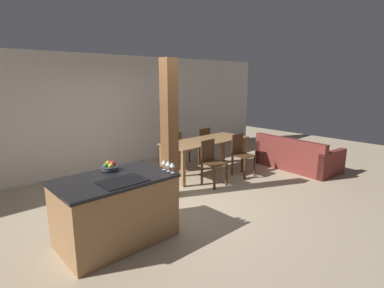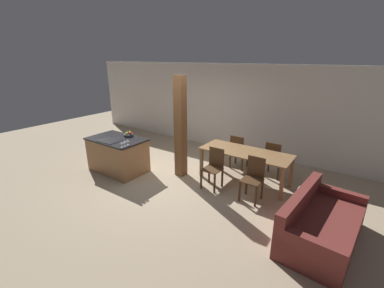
{
  "view_description": "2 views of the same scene",
  "coord_description": "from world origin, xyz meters",
  "px_view_note": "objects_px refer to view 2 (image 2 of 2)",
  "views": [
    {
      "loc": [
        -3.09,
        -3.84,
        2.15
      ],
      "look_at": [
        0.6,
        0.2,
        0.95
      ],
      "focal_mm": 28.0,
      "sensor_mm": 36.0,
      "label": 1
    },
    {
      "loc": [
        3.86,
        -4.46,
        2.9
      ],
      "look_at": [
        0.6,
        0.2,
        0.95
      ],
      "focal_mm": 24.0,
      "sensor_mm": 36.0,
      "label": 2
    }
  ],
  "objects_px": {
    "fruit_bowl": "(129,134)",
    "wine_glass_near": "(121,143)",
    "wine_glass_middle": "(125,142)",
    "dining_chair_far_right": "(273,159)",
    "wine_glass_far": "(128,141)",
    "dining_chair_near_left": "(214,167)",
    "timber_post": "(180,128)",
    "dining_table": "(245,155)",
    "couch": "(320,225)",
    "dining_chair_near_right": "(253,178)",
    "kitchen_island": "(118,155)",
    "dining_chair_far_left": "(238,151)"
  },
  "relations": [
    {
      "from": "dining_table",
      "to": "wine_glass_near",
      "type": "bearing_deg",
      "value": -144.03
    },
    {
      "from": "dining_chair_far_right",
      "to": "couch",
      "type": "bearing_deg",
      "value": 126.97
    },
    {
      "from": "fruit_bowl",
      "to": "timber_post",
      "type": "distance_m",
      "value": 1.5
    },
    {
      "from": "wine_glass_far",
      "to": "dining_chair_far_left",
      "type": "relative_size",
      "value": 0.16
    },
    {
      "from": "wine_glass_middle",
      "to": "dining_table",
      "type": "relative_size",
      "value": 0.07
    },
    {
      "from": "kitchen_island",
      "to": "wine_glass_far",
      "type": "height_order",
      "value": "wine_glass_far"
    },
    {
      "from": "fruit_bowl",
      "to": "wine_glass_near",
      "type": "relative_size",
      "value": 1.65
    },
    {
      "from": "wine_glass_far",
      "to": "dining_chair_near_left",
      "type": "height_order",
      "value": "wine_glass_far"
    },
    {
      "from": "fruit_bowl",
      "to": "wine_glass_middle",
      "type": "height_order",
      "value": "wine_glass_middle"
    },
    {
      "from": "dining_table",
      "to": "dining_chair_far_right",
      "type": "bearing_deg",
      "value": 53.63
    },
    {
      "from": "wine_glass_middle",
      "to": "couch",
      "type": "bearing_deg",
      "value": 4.94
    },
    {
      "from": "dining_chair_far_right",
      "to": "timber_post",
      "type": "height_order",
      "value": "timber_post"
    },
    {
      "from": "timber_post",
      "to": "dining_table",
      "type": "bearing_deg",
      "value": 20.59
    },
    {
      "from": "wine_glass_middle",
      "to": "couch",
      "type": "xyz_separation_m",
      "value": [
        4.24,
        0.37,
        -0.74
      ]
    },
    {
      "from": "wine_glass_middle",
      "to": "dining_chair_far_right",
      "type": "relative_size",
      "value": 0.16
    },
    {
      "from": "dining_table",
      "to": "couch",
      "type": "bearing_deg",
      "value": -33.1
    },
    {
      "from": "fruit_bowl",
      "to": "wine_glass_near",
      "type": "distance_m",
      "value": 0.9
    },
    {
      "from": "kitchen_island",
      "to": "dining_chair_near_left",
      "type": "height_order",
      "value": "dining_chair_near_left"
    },
    {
      "from": "dining_chair_near_left",
      "to": "dining_chair_near_right",
      "type": "relative_size",
      "value": 1.0
    },
    {
      "from": "wine_glass_far",
      "to": "dining_chair_near_right",
      "type": "xyz_separation_m",
      "value": [
        2.82,
        0.86,
        -0.52
      ]
    },
    {
      "from": "wine_glass_near",
      "to": "dining_chair_near_left",
      "type": "height_order",
      "value": "wine_glass_near"
    },
    {
      "from": "dining_chair_near_left",
      "to": "dining_chair_far_right",
      "type": "height_order",
      "value": "same"
    },
    {
      "from": "wine_glass_far",
      "to": "timber_post",
      "type": "distance_m",
      "value": 1.3
    },
    {
      "from": "wine_glass_far",
      "to": "dining_chair_far_right",
      "type": "relative_size",
      "value": 0.16
    },
    {
      "from": "timber_post",
      "to": "wine_glass_near",
      "type": "bearing_deg",
      "value": -126.71
    },
    {
      "from": "wine_glass_near",
      "to": "dining_table",
      "type": "bearing_deg",
      "value": 35.97
    },
    {
      "from": "kitchen_island",
      "to": "dining_chair_far_left",
      "type": "distance_m",
      "value": 3.2
    },
    {
      "from": "dining_chair_near_left",
      "to": "timber_post",
      "type": "distance_m",
      "value": 1.27
    },
    {
      "from": "kitchen_island",
      "to": "dining_chair_far_right",
      "type": "height_order",
      "value": "dining_chair_far_right"
    },
    {
      "from": "dining_chair_near_right",
      "to": "couch",
      "type": "xyz_separation_m",
      "value": [
        1.42,
        -0.59,
        -0.22
      ]
    },
    {
      "from": "wine_glass_far",
      "to": "wine_glass_middle",
      "type": "bearing_deg",
      "value": -90.0
    },
    {
      "from": "dining_chair_far_right",
      "to": "timber_post",
      "type": "bearing_deg",
      "value": 31.56
    },
    {
      "from": "wine_glass_far",
      "to": "fruit_bowl",
      "type": "bearing_deg",
      "value": 136.71
    },
    {
      "from": "couch",
      "to": "wine_glass_middle",
      "type": "bearing_deg",
      "value": 99.84
    },
    {
      "from": "wine_glass_far",
      "to": "dining_chair_near_left",
      "type": "relative_size",
      "value": 0.16
    },
    {
      "from": "couch",
      "to": "wine_glass_near",
      "type": "bearing_deg",
      "value": 101.08
    },
    {
      "from": "fruit_bowl",
      "to": "dining_chair_far_right",
      "type": "relative_size",
      "value": 0.26
    },
    {
      "from": "couch",
      "to": "kitchen_island",
      "type": "bearing_deg",
      "value": 95.74
    },
    {
      "from": "kitchen_island",
      "to": "dining_chair_far_right",
      "type": "distance_m",
      "value": 3.99
    },
    {
      "from": "dining_table",
      "to": "dining_chair_near_left",
      "type": "xyz_separation_m",
      "value": [
        -0.48,
        -0.65,
        -0.19
      ]
    },
    {
      "from": "dining_table",
      "to": "couch",
      "type": "relative_size",
      "value": 1.09
    },
    {
      "from": "timber_post",
      "to": "dining_chair_far_right",
      "type": "bearing_deg",
      "value": 31.56
    },
    {
      "from": "dining_chair_near_right",
      "to": "dining_chair_far_right",
      "type": "bearing_deg",
      "value": 90.0
    },
    {
      "from": "dining_chair_near_right",
      "to": "dining_chair_far_left",
      "type": "distance_m",
      "value": 1.61
    },
    {
      "from": "fruit_bowl",
      "to": "dining_chair_far_right",
      "type": "height_order",
      "value": "fruit_bowl"
    },
    {
      "from": "wine_glass_near",
      "to": "dining_chair_far_right",
      "type": "relative_size",
      "value": 0.16
    },
    {
      "from": "fruit_bowl",
      "to": "wine_glass_near",
      "type": "xyz_separation_m",
      "value": [
        0.55,
        -0.71,
        0.07
      ]
    },
    {
      "from": "dining_chair_near_right",
      "to": "wine_glass_far",
      "type": "bearing_deg",
      "value": -162.98
    },
    {
      "from": "kitchen_island",
      "to": "wine_glass_middle",
      "type": "bearing_deg",
      "value": -23.85
    },
    {
      "from": "wine_glass_middle",
      "to": "dining_table",
      "type": "distance_m",
      "value": 2.85
    }
  ]
}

